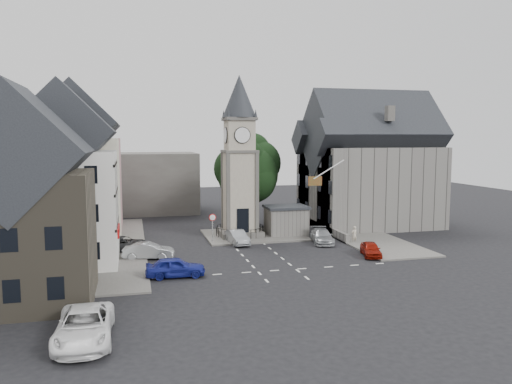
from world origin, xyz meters
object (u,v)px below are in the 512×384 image
object	(u,v)px
clock_tower	(239,157)
stone_shelter	(286,220)
pedestrian	(354,235)
car_east_red	(371,249)
car_west_blue	(175,267)

from	to	relation	value
clock_tower	stone_shelter	world-z (taller)	clock_tower
pedestrian	car_east_red	bearing A→B (deg)	69.21
stone_shelter	pedestrian	size ratio (longest dim) A/B	2.63
clock_tower	car_west_blue	distance (m)	17.13
car_west_blue	pedestrian	size ratio (longest dim) A/B	2.62
car_east_red	stone_shelter	bearing A→B (deg)	128.08
clock_tower	pedestrian	bearing A→B (deg)	-29.78
stone_shelter	car_east_red	xyz separation A→B (m)	(4.26, -10.50, -0.94)
clock_tower	car_east_red	world-z (taller)	clock_tower
stone_shelter	car_east_red	size ratio (longest dim) A/B	1.20
clock_tower	stone_shelter	distance (m)	8.15
stone_shelter	car_east_red	world-z (taller)	stone_shelter
car_east_red	car_west_blue	bearing A→B (deg)	-155.69
stone_shelter	pedestrian	world-z (taller)	stone_shelter
clock_tower	car_west_blue	world-z (taller)	clock_tower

